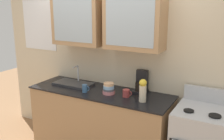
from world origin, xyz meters
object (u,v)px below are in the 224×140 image
object	(u,v)px
sink_faucet	(74,83)
cup_near_sink	(85,88)
vase	(143,90)
cup_near_bowls	(126,93)
coffee_maker	(141,84)
bowl_stack	(109,89)

from	to	relation	value
sink_faucet	cup_near_sink	distance (m)	0.38
vase	cup_near_bowls	size ratio (longest dim) A/B	2.22
sink_faucet	vase	distance (m)	1.13
coffee_maker	cup_near_bowls	bearing A→B (deg)	-108.10
sink_faucet	cup_near_bowls	xyz separation A→B (m)	(0.88, -0.08, 0.03)
sink_faucet	vase	bearing A→B (deg)	-6.81
bowl_stack	coffee_maker	xyz separation A→B (m)	(0.34, 0.27, 0.04)
vase	cup_near_sink	xyz separation A→B (m)	(-0.79, -0.06, -0.09)
bowl_stack	cup_near_bowls	distance (m)	0.25
bowl_stack	vase	bearing A→B (deg)	-5.38
vase	cup_near_sink	size ratio (longest dim) A/B	2.57
cup_near_bowls	sink_faucet	bearing A→B (deg)	174.61
cup_near_sink	coffee_maker	distance (m)	0.74
bowl_stack	cup_near_bowls	bearing A→B (deg)	1.08
bowl_stack	vase	xyz separation A→B (m)	(0.49, -0.05, 0.08)
sink_faucet	vase	xyz separation A→B (m)	(1.12, -0.13, 0.12)
sink_faucet	coffee_maker	bearing A→B (deg)	10.49
vase	bowl_stack	bearing A→B (deg)	174.62
cup_near_sink	coffee_maker	xyz separation A→B (m)	(0.64, 0.37, 0.06)
cup_near_sink	cup_near_bowls	xyz separation A→B (m)	(0.55, 0.11, -0.00)
bowl_stack	coffee_maker	bearing A→B (deg)	38.46
cup_near_sink	coffee_maker	world-z (taller)	coffee_maker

